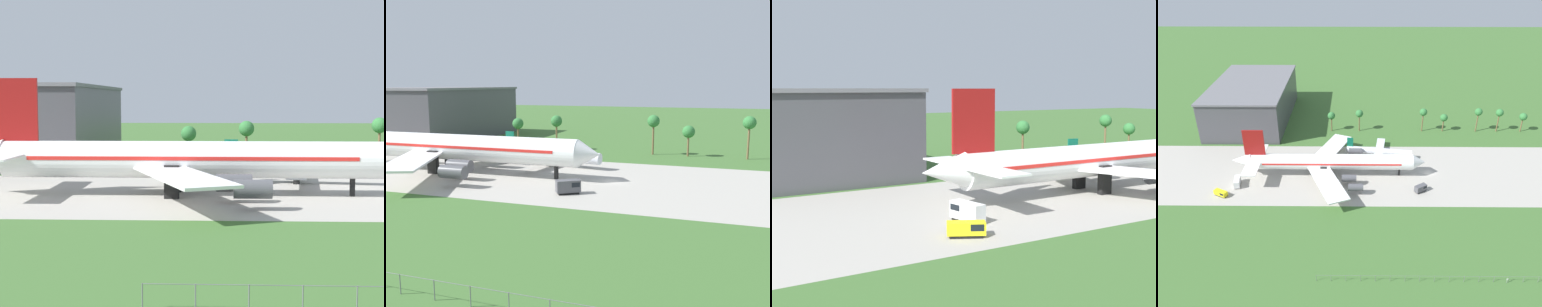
{
  "view_description": "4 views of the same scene",
  "coord_description": "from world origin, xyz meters",
  "views": [
    {
      "loc": [
        -34.63,
        -97.78,
        15.83
      ],
      "look_at": [
        -38.3,
        -1.47,
        6.96
      ],
      "focal_mm": 55.0,
      "sensor_mm": 36.0,
      "label": 1
    },
    {
      "loc": [
        21.19,
        -87.3,
        20.71
      ],
      "look_at": [
        -6.94,
        -1.47,
        5.96
      ],
      "focal_mm": 40.0,
      "sensor_mm": 36.0,
      "label": 2
    },
    {
      "loc": [
        -113.71,
        -74.07,
        19.4
      ],
      "look_at": [
        -69.65,
        -1.47,
        9.0
      ],
      "focal_mm": 50.0,
      "sensor_mm": 36.0,
      "label": 3
    },
    {
      "loc": [
        -30.2,
        -126.49,
        80.05
      ],
      "look_at": [
        -31.38,
        5.0,
        6.0
      ],
      "focal_mm": 35.0,
      "sensor_mm": 36.0,
      "label": 4
    }
  ],
  "objects": [
    {
      "name": "baggage_tug",
      "position": [
        -77.93,
        -16.04,
        1.13
      ],
      "size": [
        5.43,
        4.1,
        2.06
      ],
      "color": "black",
      "rests_on": "ground_plane"
    },
    {
      "name": "palm_tree_row",
      "position": [
        9.92,
        38.45,
        8.61
      ],
      "size": [
        95.46,
        3.6,
        12.01
      ],
      "color": "brown",
      "rests_on": "ground_plane"
    },
    {
      "name": "regional_aircraft",
      "position": [
        -19.18,
        12.91,
        2.71
      ],
      "size": [
        27.8,
        25.14,
        8.22
      ],
      "color": "silver",
      "rests_on": "ground_plane"
    },
    {
      "name": "catering_van",
      "position": [
        -73.85,
        -9.1,
        1.56
      ],
      "size": [
        2.96,
        6.1,
        2.94
      ],
      "color": "black",
      "rests_on": "ground_plane"
    },
    {
      "name": "jet_airliner",
      "position": [
        -39.58,
        -1.47,
        5.91
      ],
      "size": [
        75.18,
        52.11,
        19.35
      ],
      "color": "white",
      "rests_on": "ground_plane"
    },
    {
      "name": "terminal_building",
      "position": [
        -81.54,
        53.58,
        9.7
      ],
      "size": [
        36.72,
        61.2,
        19.37
      ],
      "color": "#47474C",
      "rests_on": "ground_plane"
    }
  ]
}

